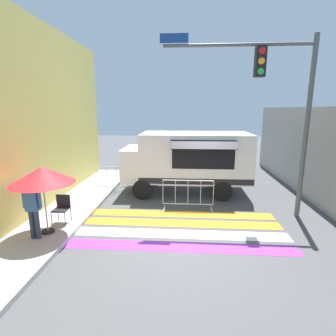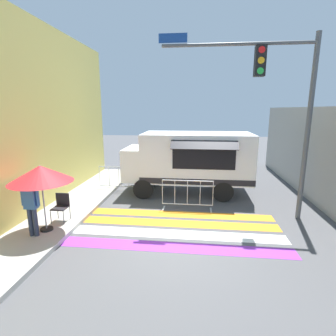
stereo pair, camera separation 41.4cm
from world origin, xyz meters
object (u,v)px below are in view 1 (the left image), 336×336
vendor_person (32,204)px  patio_umbrella (42,175)px  food_truck (185,158)px  barricade_front (188,195)px  folding_chair (62,206)px  traffic_signal_pole (278,94)px  barricade_side (117,179)px

vendor_person → patio_umbrella: bearing=55.0°
food_truck → barricade_front: size_ratio=2.89×
food_truck → folding_chair: 5.48m
vendor_person → folding_chair: bearing=64.5°
vendor_person → traffic_signal_pole: bearing=7.1°
folding_chair → traffic_signal_pole: bearing=5.8°
food_truck → barricade_front: 2.32m
patio_umbrella → barricade_side: patio_umbrella is taller
barricade_front → food_truck: bearing=93.1°
food_truck → barricade_side: size_ratio=2.96×
folding_chair → barricade_front: 4.32m
patio_umbrella → barricade_front: 4.92m
food_truck → vendor_person: bearing=-130.0°
food_truck → traffic_signal_pole: 4.59m
traffic_signal_pole → folding_chair: size_ratio=6.80×
folding_chair → vendor_person: bearing=-109.0°
traffic_signal_pole → folding_chair: (-6.78, -1.36, -3.44)m
food_truck → traffic_signal_pole: traffic_signal_pole is taller
folding_chair → barricade_side: bearing=72.7°
food_truck → folding_chair: (-3.85, -3.80, -0.89)m
traffic_signal_pole → vendor_person: bearing=-160.8°
traffic_signal_pole → barricade_side: 7.37m
food_truck → patio_umbrella: 6.03m
barricade_front → barricade_side: same height
barricade_front → traffic_signal_pole: bearing=-7.1°
traffic_signal_pole → barricade_front: size_ratio=3.17×
folding_chair → barricade_side: size_ratio=0.48×
food_truck → patio_umbrella: size_ratio=2.77×
food_truck → vendor_person: (-4.11, -4.89, -0.43)m
folding_chair → vendor_person: (-0.26, -1.10, 0.46)m
vendor_person → barricade_side: 4.95m
patio_umbrella → barricade_side: bearing=78.8°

